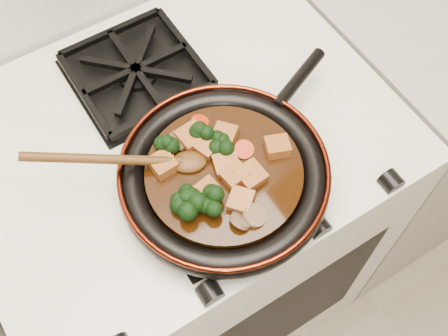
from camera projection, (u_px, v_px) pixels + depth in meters
stove at (189, 232)px, 1.37m from camera, size 0.76×0.60×0.90m
burner_grate_front at (217, 187)px, 0.91m from camera, size 0.23×0.23×0.03m
burner_grate_back at (137, 72)px, 1.02m from camera, size 0.23×0.23×0.03m
skillet at (225, 175)px, 0.89m from camera, size 0.44×0.34×0.05m
braising_sauce at (224, 175)px, 0.88m from camera, size 0.25×0.25×0.02m
tofu_cube_0 at (163, 165)px, 0.87m from camera, size 0.04×0.04×0.02m
tofu_cube_1 at (208, 191)px, 0.85m from camera, size 0.04×0.04×0.03m
tofu_cube_2 at (235, 176)px, 0.86m from camera, size 0.04×0.04×0.03m
tofu_cube_3 at (225, 134)px, 0.90m from camera, size 0.05×0.05×0.03m
tofu_cube_4 at (227, 164)px, 0.87m from camera, size 0.05×0.05×0.02m
tofu_cube_5 at (241, 201)px, 0.84m from camera, size 0.05×0.05×0.03m
tofu_cube_6 at (207, 144)px, 0.89m from camera, size 0.05×0.05×0.03m
tofu_cube_7 at (192, 137)px, 0.89m from camera, size 0.05×0.04×0.02m
tofu_cube_8 at (251, 176)px, 0.86m from camera, size 0.04×0.04×0.03m
tofu_cube_9 at (277, 147)px, 0.88m from camera, size 0.05×0.05×0.02m
broccoli_floret_0 at (219, 147)px, 0.88m from camera, size 0.07×0.08×0.05m
broccoli_floret_1 at (201, 133)px, 0.89m from camera, size 0.07×0.08×0.07m
broccoli_floret_2 at (165, 143)px, 0.88m from camera, size 0.08×0.08×0.07m
broccoli_floret_3 at (190, 205)px, 0.83m from camera, size 0.08×0.08×0.07m
broccoli_floret_4 at (185, 201)px, 0.84m from camera, size 0.08×0.08×0.06m
broccoli_floret_5 at (210, 204)px, 0.83m from camera, size 0.09×0.09×0.07m
carrot_coin_0 at (178, 138)px, 0.90m from camera, size 0.03×0.03×0.02m
carrot_coin_1 at (200, 122)px, 0.91m from camera, size 0.03×0.03×0.02m
carrot_coin_2 at (244, 150)px, 0.89m from camera, size 0.03×0.03×0.02m
carrot_coin_3 at (165, 159)px, 0.88m from camera, size 0.03×0.03×0.02m
mushroom_slice_0 at (240, 221)px, 0.82m from camera, size 0.04×0.04×0.03m
mushroom_slice_1 at (177, 141)px, 0.89m from camera, size 0.03×0.03×0.03m
mushroom_slice_2 at (254, 215)px, 0.83m from camera, size 0.05×0.05×0.02m
wooden_spoon at (142, 160)px, 0.86m from camera, size 0.15×0.10×0.25m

